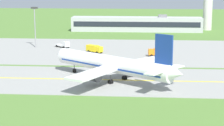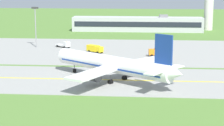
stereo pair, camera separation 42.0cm
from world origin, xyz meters
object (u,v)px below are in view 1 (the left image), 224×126
(airplane_lead, at_px, (113,64))
(apron_light_mast, at_px, (35,22))
(service_truck_catering, at_px, (158,52))
(service_truck_fuel, at_px, (64,45))
(service_truck_baggage, at_px, (94,49))

(airplane_lead, distance_m, apron_light_mast, 56.93)
(service_truck_catering, distance_m, apron_light_mast, 46.57)
(service_truck_fuel, relative_size, service_truck_catering, 1.00)
(service_truck_baggage, distance_m, service_truck_fuel, 15.41)
(service_truck_catering, bearing_deg, apron_light_mast, 162.14)
(apron_light_mast, bearing_deg, airplane_lead, -55.98)
(airplane_lead, height_order, service_truck_fuel, airplane_lead)
(service_truck_fuel, xyz_separation_m, apron_light_mast, (-10.37, -0.02, 8.14))
(service_truck_catering, bearing_deg, airplane_lead, -110.00)
(service_truck_baggage, bearing_deg, service_truck_fuel, 142.59)
(service_truck_baggage, distance_m, service_truck_catering, 21.61)
(airplane_lead, relative_size, apron_light_mast, 2.31)
(service_truck_catering, xyz_separation_m, apron_light_mast, (-43.70, 14.08, 7.79))
(airplane_lead, bearing_deg, service_truck_baggage, 103.59)
(service_truck_baggage, relative_size, apron_light_mast, 0.41)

